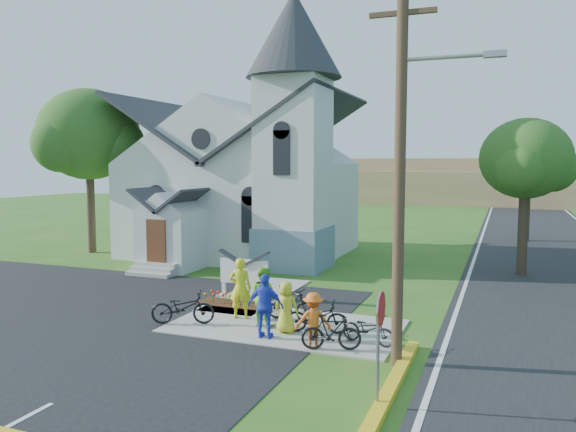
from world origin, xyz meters
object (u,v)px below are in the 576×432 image
at_px(stop_sign, 380,324).
at_px(cyclist_4, 286,307).
at_px(bike_1, 290,304).
at_px(church_sign, 244,272).
at_px(cyclist_1, 263,296).
at_px(cyclist_2, 265,306).
at_px(bike_3, 331,332).
at_px(utility_pole, 403,148).
at_px(bike_0, 183,307).
at_px(bike_4, 368,329).
at_px(cyclist_3, 313,320).
at_px(cyclist_0, 240,288).
at_px(bike_2, 317,317).

xyz_separation_m(stop_sign, cyclist_4, (-3.63, 4.01, -0.97)).
bearing_deg(bike_1, church_sign, 62.51).
distance_m(church_sign, cyclist_1, 3.61).
bearing_deg(cyclist_2, bike_3, 168.81).
relative_size(utility_pole, bike_0, 5.09).
bearing_deg(cyclist_1, cyclist_2, 131.58).
height_order(cyclist_2, bike_4, cyclist_2).
distance_m(utility_pole, cyclist_3, 5.18).
bearing_deg(cyclist_3, cyclist_4, -61.71).
bearing_deg(cyclist_1, cyclist_0, -9.83).
distance_m(church_sign, cyclist_2, 4.85).
bearing_deg(bike_4, cyclist_0, 90.49).
xyz_separation_m(bike_1, bike_3, (2.00, -2.13, -0.08)).
bearing_deg(bike_0, cyclist_2, -118.56).
relative_size(cyclist_1, bike_4, 1.16).
xyz_separation_m(utility_pole, cyclist_2, (-3.92, 0.63, -4.42)).
distance_m(cyclist_2, bike_4, 2.96).
height_order(bike_1, bike_2, bike_1).
relative_size(cyclist_1, cyclist_2, 0.98).
bearing_deg(stop_sign, cyclist_2, 140.20).
distance_m(bike_1, cyclist_2, 1.84).
relative_size(cyclist_0, bike_1, 1.06).
xyz_separation_m(cyclist_1, bike_3, (2.62, -1.45, -0.43)).
bearing_deg(cyclist_3, utility_pole, 151.52).
bearing_deg(utility_pole, bike_3, 170.86).
xyz_separation_m(church_sign, bike_3, (4.70, -4.40, -0.49)).
bearing_deg(bike_1, bike_4, -101.85).
bearing_deg(cyclist_2, cyclist_1, -65.50).
xyz_separation_m(cyclist_3, cyclist_4, (-1.18, 1.01, 0.00)).
distance_m(church_sign, cyclist_4, 4.53).
bearing_deg(bike_2, bike_3, -158.39).
bearing_deg(bike_0, utility_pole, -119.83).
bearing_deg(cyclist_2, bike_1, -94.08).
height_order(cyclist_1, cyclist_4, cyclist_1).
bearing_deg(cyclist_3, church_sign, -67.70).
bearing_deg(bike_4, bike_1, 79.46).
distance_m(cyclist_0, cyclist_2, 2.24).
distance_m(bike_0, bike_1, 3.36).
height_order(bike_1, bike_3, bike_1).
distance_m(cyclist_2, cyclist_3, 1.59).
bearing_deg(cyclist_4, bike_1, -77.72).
bearing_deg(bike_1, cyclist_2, -169.45).
bearing_deg(bike_1, cyclist_0, 110.04).
relative_size(utility_pole, cyclist_4, 6.57).
xyz_separation_m(bike_0, bike_1, (3.03, 1.45, 0.04)).
distance_m(church_sign, bike_2, 4.94).
bearing_deg(church_sign, bike_2, -38.48).
height_order(church_sign, stop_sign, stop_sign).
bearing_deg(church_sign, stop_sign, -48.12).
bearing_deg(bike_3, cyclist_4, 41.07).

